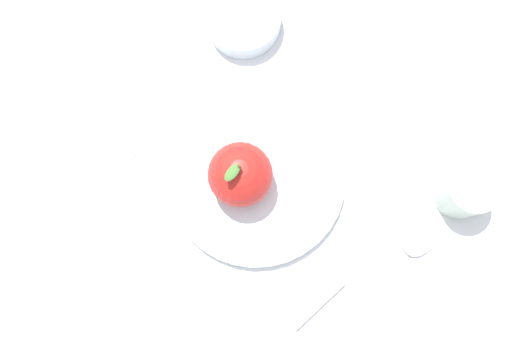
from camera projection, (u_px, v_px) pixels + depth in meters
ground_plane at (265, 181)px, 0.71m from camera, size 2.40×2.40×0.00m
dinner_plate at (256, 178)px, 0.70m from camera, size 0.23×0.23×0.02m
apple at (240, 175)px, 0.66m from camera, size 0.08×0.08×0.09m
side_bowl at (244, 19)px, 0.73m from camera, size 0.10×0.10×0.03m
cup at (467, 190)px, 0.67m from camera, size 0.06×0.06×0.06m
knife at (342, 278)px, 0.68m from camera, size 0.21×0.02×0.01m
spoon at (408, 252)px, 0.69m from camera, size 0.18×0.04×0.01m
linen_napkin at (141, 103)px, 0.73m from camera, size 0.16×0.11×0.00m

